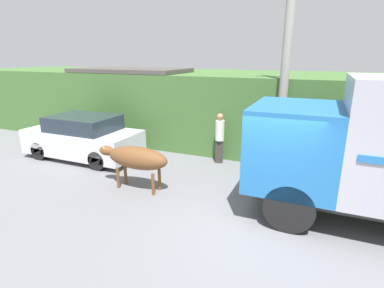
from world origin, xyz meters
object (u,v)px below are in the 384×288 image
at_px(parked_suv, 83,138).
at_px(pedestrian_on_hill, 220,136).
at_px(brown_cow, 136,158).
at_px(utility_pole, 286,60).

bearing_deg(parked_suv, pedestrian_on_hill, 18.58).
height_order(parked_suv, pedestrian_on_hill, pedestrian_on_hill).
distance_m(brown_cow, pedestrian_on_hill, 3.34).
relative_size(brown_cow, utility_pole, 0.32).
height_order(brown_cow, pedestrian_on_hill, pedestrian_on_hill).
height_order(parked_suv, utility_pole, utility_pole).
xyz_separation_m(parked_suv, utility_pole, (6.79, 1.69, 2.77)).
height_order(pedestrian_on_hill, utility_pole, utility_pole).
relative_size(parked_suv, pedestrian_on_hill, 2.40).
bearing_deg(brown_cow, pedestrian_on_hill, 62.53).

